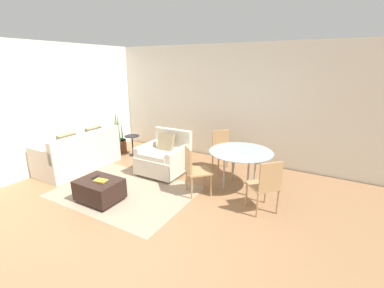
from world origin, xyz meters
name	(u,v)px	position (x,y,z in m)	size (l,w,h in m)	color
ground_plane	(123,224)	(0.00, 0.00, 0.00)	(20.00, 20.00, 0.00)	#936B47
wall_back	(218,103)	(0.00, 3.44, 1.38)	(12.00, 0.06, 2.75)	white
wall_left	(71,105)	(-2.92, 1.50, 1.38)	(0.06, 12.00, 2.75)	white
area_rug	(125,191)	(-0.70, 0.79, 0.00)	(2.50, 1.81, 0.01)	gray
couch	(80,156)	(-2.37, 1.14, 0.31)	(0.87, 1.74, 0.91)	beige
armchair	(164,157)	(-0.56, 1.89, 0.35)	(0.92, 0.92, 0.91)	beige
ottoman	(100,189)	(-0.84, 0.33, 0.21)	(0.73, 0.56, 0.39)	black
book_stack	(101,180)	(-0.78, 0.32, 0.40)	(0.23, 0.17, 0.02)	gold
tv_remote_primary	(95,177)	(-0.98, 0.39, 0.39)	(0.06, 0.16, 0.01)	black
potted_plant	(119,143)	(-2.46, 2.42, 0.26)	(0.42, 0.42, 1.14)	brown
side_table	(132,142)	(-1.93, 2.39, 0.37)	(0.37, 0.37, 0.53)	black
dining_table	(241,155)	(1.11, 1.99, 0.67)	(1.18, 1.18, 0.74)	#99A8AD
dining_chair_near_left	(194,168)	(0.47, 1.35, 0.52)	(0.59, 0.59, 0.90)	tan
dining_chair_near_right	(266,183)	(1.76, 1.35, 0.52)	(0.59, 0.59, 0.90)	tan
dining_chair_far_left	(222,148)	(0.47, 2.64, 0.52)	(0.59, 0.59, 0.90)	tan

